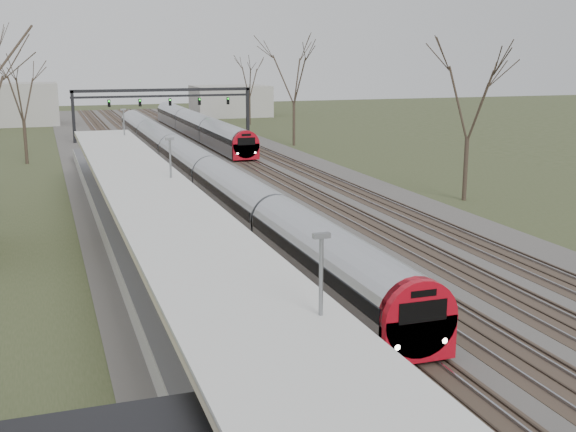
{
  "coord_description": "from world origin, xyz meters",
  "views": [
    {
      "loc": [
        -13.48,
        -0.62,
        9.98
      ],
      "look_at": [
        -2.02,
        33.0,
        2.0
      ],
      "focal_mm": 45.0,
      "sensor_mm": 36.0,
      "label": 1
    }
  ],
  "objects": [
    {
      "name": "tree_east_far",
      "position": [
        14.0,
        42.0,
        7.29
      ],
      "size": [
        5.0,
        5.0,
        10.3
      ],
      "color": "#2D231C",
      "rests_on": "ground"
    },
    {
      "name": "signal_gantry",
      "position": [
        0.29,
        84.99,
        4.91
      ],
      "size": [
        21.0,
        0.59,
        6.08
      ],
      "color": "black",
      "rests_on": "ground"
    },
    {
      "name": "train_near",
      "position": [
        -2.5,
        55.79,
        1.48
      ],
      "size": [
        2.62,
        75.21,
        3.05
      ],
      "color": "#A3A5AD",
      "rests_on": "ground"
    },
    {
      "name": "train_far",
      "position": [
        4.5,
        86.57,
        1.48
      ],
      "size": [
        2.62,
        45.21,
        3.05
      ],
      "color": "#A3A5AD",
      "rests_on": "ground"
    },
    {
      "name": "track_bed",
      "position": [
        0.26,
        55.0,
        0.06
      ],
      "size": [
        24.0,
        160.0,
        0.22
      ],
      "color": "#474442",
      "rests_on": "ground"
    },
    {
      "name": "platform",
      "position": [
        -9.05,
        37.5,
        0.5
      ],
      "size": [
        3.5,
        69.0,
        1.0
      ],
      "primitive_type": "cube",
      "color": "#9E9B93",
      "rests_on": "ground"
    },
    {
      "name": "canopy",
      "position": [
        -9.05,
        32.99,
        3.93
      ],
      "size": [
        4.1,
        50.0,
        3.11
      ],
      "color": "slate",
      "rests_on": "platform"
    }
  ]
}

